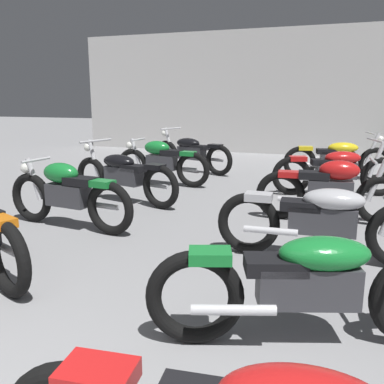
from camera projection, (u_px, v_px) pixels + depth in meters
The scene contains 10 objects.
back_wall at pixel (286, 92), 12.31m from camera, with size 13.07×0.24×3.60m, color #BCBAB7.
motorcycle_left_row_2 at pixel (68, 193), 5.40m from camera, with size 1.97×0.48×0.88m.
motorcycle_left_row_3 at pixel (123, 174), 6.77m from camera, with size 2.13×0.82×0.97m.
motorcycle_left_row_4 at pixel (161, 161), 8.13m from camera, with size 1.97×0.48×0.88m.
motorcycle_left_row_5 at pixel (191, 152), 9.53m from camera, with size 2.10×0.91×0.97m.
motorcycle_right_row_1 at pixel (310, 282), 2.81m from camera, with size 2.09×0.93×0.97m.
motorcycle_right_row_2 at pixel (323, 219), 4.29m from camera, with size 2.17×0.68×0.97m.
motorcycle_right_row_3 at pixel (331, 189), 5.66m from camera, with size 1.97×0.51×0.88m.
motorcycle_right_row_4 at pixel (337, 169), 7.23m from camera, with size 2.11×0.88×0.97m.
motorcycle_right_row_5 at pixel (338, 158), 8.67m from camera, with size 2.14×0.80×0.97m.
Camera 1 is at (1.65, -0.39, 1.65)m, focal length 39.58 mm.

